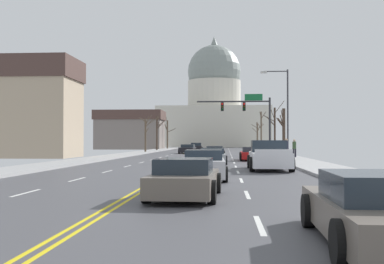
{
  "coord_description": "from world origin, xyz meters",
  "views": [
    {
      "loc": [
        2.82,
        -38.7,
        1.67
      ],
      "look_at": [
        -1.7,
        25.67,
        2.83
      ],
      "focal_mm": 44.11,
      "sensor_mm": 36.0,
      "label": 1
    }
  ],
  "objects_px": {
    "sedan_oncoming_00": "(188,149)",
    "sedan_near_06": "(378,211)",
    "sedan_near_02": "(212,156)",
    "sedan_oncoming_01": "(196,147)",
    "signal_gantry": "(249,112)",
    "sedan_near_01": "(252,154)",
    "sedan_near_00": "(215,152)",
    "pedestrian_00": "(294,147)",
    "pedestrian_01": "(286,147)",
    "street_lamp_right": "(284,105)",
    "sedan_near_04": "(204,165)",
    "sedan_near_05": "(185,179)",
    "pickup_truck_near_03": "(269,157)"
  },
  "relations": [
    {
      "from": "sedan_oncoming_00",
      "to": "sedan_near_06",
      "type": "bearing_deg",
      "value": -82.19
    },
    {
      "from": "sedan_near_02",
      "to": "sedan_oncoming_01",
      "type": "relative_size",
      "value": 0.93
    },
    {
      "from": "signal_gantry",
      "to": "sedan_near_01",
      "type": "xyz_separation_m",
      "value": [
        -0.32,
        -11.17,
        -4.23
      ]
    },
    {
      "from": "sedan_near_00",
      "to": "pedestrian_00",
      "type": "distance_m",
      "value": 7.84
    },
    {
      "from": "pedestrian_01",
      "to": "sedan_oncoming_00",
      "type": "bearing_deg",
      "value": 115.23
    },
    {
      "from": "street_lamp_right",
      "to": "pedestrian_00",
      "type": "relative_size",
      "value": 4.65
    },
    {
      "from": "signal_gantry",
      "to": "sedan_near_04",
      "type": "bearing_deg",
      "value": -96.4
    },
    {
      "from": "sedan_near_04",
      "to": "sedan_oncoming_01",
      "type": "relative_size",
      "value": 0.96
    },
    {
      "from": "sedan_near_05",
      "to": "sedan_near_01",
      "type": "bearing_deg",
      "value": 82.57
    },
    {
      "from": "sedan_near_02",
      "to": "sedan_oncoming_00",
      "type": "xyz_separation_m",
      "value": [
        -3.92,
        27.33,
        0.02
      ]
    },
    {
      "from": "street_lamp_right",
      "to": "sedan_near_04",
      "type": "relative_size",
      "value": 1.7
    },
    {
      "from": "sedan_near_02",
      "to": "sedan_near_04",
      "type": "height_order",
      "value": "sedan_near_04"
    },
    {
      "from": "sedan_near_05",
      "to": "sedan_near_06",
      "type": "bearing_deg",
      "value": -58.65
    },
    {
      "from": "sedan_oncoming_00",
      "to": "sedan_oncoming_01",
      "type": "relative_size",
      "value": 0.94
    },
    {
      "from": "sedan_near_05",
      "to": "sedan_near_06",
      "type": "distance_m",
      "value": 6.94
    },
    {
      "from": "street_lamp_right",
      "to": "sedan_near_06",
      "type": "xyz_separation_m",
      "value": [
        -2.61,
        -33.12,
        -4.15
      ]
    },
    {
      "from": "sedan_near_02",
      "to": "pedestrian_00",
      "type": "relative_size",
      "value": 2.64
    },
    {
      "from": "street_lamp_right",
      "to": "sedan_near_00",
      "type": "bearing_deg",
      "value": 137.91
    },
    {
      "from": "street_lamp_right",
      "to": "sedan_oncoming_01",
      "type": "relative_size",
      "value": 1.63
    },
    {
      "from": "sedan_near_05",
      "to": "sedan_near_06",
      "type": "relative_size",
      "value": 0.92
    },
    {
      "from": "signal_gantry",
      "to": "sedan_near_04",
      "type": "xyz_separation_m",
      "value": [
        -3.43,
        -30.59,
        -4.17
      ]
    },
    {
      "from": "sedan_near_06",
      "to": "pedestrian_00",
      "type": "distance_m",
      "value": 36.05
    },
    {
      "from": "sedan_near_01",
      "to": "sedan_near_02",
      "type": "distance_m",
      "value": 6.88
    },
    {
      "from": "sedan_near_01",
      "to": "sedan_near_04",
      "type": "distance_m",
      "value": 19.67
    },
    {
      "from": "pedestrian_00",
      "to": "pedestrian_01",
      "type": "distance_m",
      "value": 4.08
    },
    {
      "from": "sedan_near_00",
      "to": "sedan_near_06",
      "type": "distance_m",
      "value": 38.75
    },
    {
      "from": "pickup_truck_near_03",
      "to": "sedan_near_04",
      "type": "relative_size",
      "value": 1.24
    },
    {
      "from": "pedestrian_00",
      "to": "pedestrian_01",
      "type": "xyz_separation_m",
      "value": [
        -1.21,
        -3.89,
        0.04
      ]
    },
    {
      "from": "sedan_near_01",
      "to": "pedestrian_01",
      "type": "distance_m",
      "value": 2.95
    },
    {
      "from": "pickup_truck_near_03",
      "to": "pedestrian_01",
      "type": "xyz_separation_m",
      "value": [
        2.61,
        12.64,
        0.34
      ]
    },
    {
      "from": "pickup_truck_near_03",
      "to": "sedan_near_06",
      "type": "height_order",
      "value": "pickup_truck_near_03"
    },
    {
      "from": "pickup_truck_near_03",
      "to": "sedan_near_06",
      "type": "distance_m",
      "value": 19.31
    },
    {
      "from": "sedan_near_01",
      "to": "sedan_oncoming_00",
      "type": "distance_m",
      "value": 22.34
    },
    {
      "from": "sedan_near_00",
      "to": "pedestrian_00",
      "type": "relative_size",
      "value": 2.83
    },
    {
      "from": "sedan_oncoming_00",
      "to": "pedestrian_01",
      "type": "xyz_separation_m",
      "value": [
        9.94,
        -21.09,
        0.53
      ]
    },
    {
      "from": "sedan_near_01",
      "to": "sedan_near_05",
      "type": "distance_m",
      "value": 26.12
    },
    {
      "from": "pedestrian_01",
      "to": "signal_gantry",
      "type": "bearing_deg",
      "value": 103.12
    },
    {
      "from": "sedan_near_06",
      "to": "sedan_near_05",
      "type": "bearing_deg",
      "value": 121.35
    },
    {
      "from": "street_lamp_right",
      "to": "pedestrian_01",
      "type": "height_order",
      "value": "street_lamp_right"
    },
    {
      "from": "sedan_near_02",
      "to": "pedestrian_00",
      "type": "xyz_separation_m",
      "value": [
        7.23,
        10.13,
        0.51
      ]
    },
    {
      "from": "sedan_near_01",
      "to": "pedestrian_00",
      "type": "distance_m",
      "value": 5.76
    },
    {
      "from": "pickup_truck_near_03",
      "to": "sedan_oncoming_01",
      "type": "bearing_deg",
      "value": 98.67
    },
    {
      "from": "pedestrian_00",
      "to": "sedan_near_02",
      "type": "bearing_deg",
      "value": -125.51
    },
    {
      "from": "sedan_near_02",
      "to": "pickup_truck_near_03",
      "type": "height_order",
      "value": "pickup_truck_near_03"
    },
    {
      "from": "signal_gantry",
      "to": "sedan_near_06",
      "type": "distance_m",
      "value": 43.21
    },
    {
      "from": "street_lamp_right",
      "to": "pedestrian_01",
      "type": "distance_m",
      "value": 3.79
    },
    {
      "from": "sedan_near_00",
      "to": "sedan_near_01",
      "type": "bearing_deg",
      "value": -64.54
    },
    {
      "from": "street_lamp_right",
      "to": "sedan_near_01",
      "type": "bearing_deg",
      "value": -155.65
    },
    {
      "from": "street_lamp_right",
      "to": "sedan_near_00",
      "type": "xyz_separation_m",
      "value": [
        -6.06,
        5.48,
        -4.16
      ]
    },
    {
      "from": "street_lamp_right",
      "to": "sedan_near_05",
      "type": "distance_m",
      "value": 28.2
    }
  ]
}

